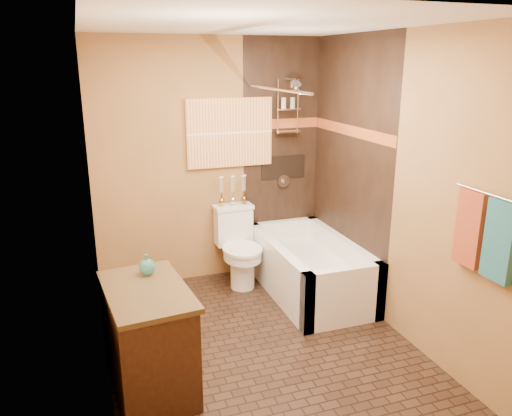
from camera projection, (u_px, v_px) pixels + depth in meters
name	position (u px, v px, depth m)	size (l,w,h in m)	color
floor	(260.00, 344.00, 4.13)	(3.00, 3.00, 0.00)	black
wall_left	(94.00, 215.00, 3.39)	(0.02, 3.00, 2.50)	#A97441
wall_right	(395.00, 186.00, 4.15)	(0.02, 3.00, 2.50)	#A97441
wall_back	(211.00, 162.00, 5.13)	(2.40, 0.02, 2.50)	#A97441
wall_front	(364.00, 277.00, 2.42)	(2.40, 0.02, 2.50)	#A97441
ceiling	(260.00, 24.00, 3.42)	(3.00, 3.00, 0.00)	silver
alcove_tile_back	(281.00, 158.00, 5.37)	(0.85, 0.01, 2.50)	black
alcove_tile_right	(349.00, 169.00, 4.83)	(0.01, 1.50, 2.50)	black
mosaic_band_back	(282.00, 124.00, 5.25)	(0.85, 0.01, 0.10)	maroon
mosaic_band_right	(350.00, 131.00, 4.72)	(0.01, 1.50, 0.10)	maroon
alcove_niche	(283.00, 167.00, 5.40)	(0.50, 0.01, 0.25)	black
shower_fixtures	(288.00, 120.00, 5.16)	(0.24, 0.33, 1.16)	silver
curtain_rod	(274.00, 89.00, 4.36)	(0.03, 0.03, 1.55)	silver
towel_bar	(488.00, 194.00, 3.13)	(0.02, 0.02, 0.55)	silver
towel_teal	(500.00, 241.00, 3.09)	(0.05, 0.22, 0.52)	#215A70
towel_rust	(470.00, 228.00, 3.33)	(0.05, 0.22, 0.52)	maroon
sunset_painting	(230.00, 133.00, 5.09)	(0.90, 0.04, 0.70)	orange
vanity_mirror	(94.00, 188.00, 3.08)	(0.01, 1.00, 0.90)	white
bathtub	(309.00, 272.00, 5.00)	(0.80, 1.50, 0.55)	white
toilet	(239.00, 246.00, 5.17)	(0.42, 0.61, 0.80)	white
vanity	(148.00, 339.00, 3.48)	(0.62, 0.92, 0.77)	black
teal_bottle	(147.00, 265.00, 3.57)	(0.12, 0.12, 0.19)	#297D74
bud_vases	(233.00, 190.00, 5.18)	(0.31, 0.07, 0.31)	gold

